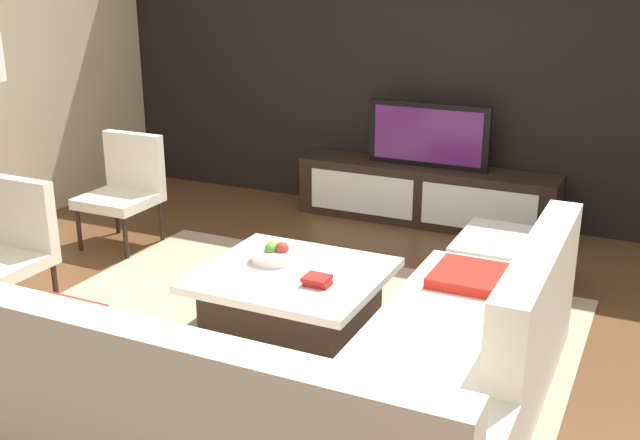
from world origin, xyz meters
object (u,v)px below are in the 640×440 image
object	(u,v)px
accent_chair_near	(6,242)
fruit_bowl	(274,254)
coffee_table	(293,298)
accent_chair_far	(126,184)
sectional_couch	(318,384)
ottoman	(510,267)
media_console	(425,195)
television	(428,135)
book_stack	(317,281)

from	to	relation	value
accent_chair_near	fruit_bowl	world-z (taller)	accent_chair_near
coffee_table	accent_chair_far	distance (m)	2.08
sectional_couch	accent_chair_near	size ratio (longest dim) A/B	2.88
accent_chair_far	fruit_bowl	bearing A→B (deg)	-16.68
accent_chair_near	ottoman	world-z (taller)	accent_chair_near
media_console	ottoman	distance (m)	1.58
television	accent_chair_far	bearing A→B (deg)	-143.29
accent_chair_near	book_stack	xyz separation A→B (m)	(1.94, 0.45, -0.08)
coffee_table	accent_chair_far	size ratio (longest dim) A/B	1.24
coffee_table	accent_chair_near	size ratio (longest dim) A/B	1.24
television	book_stack	world-z (taller)	television
television	sectional_couch	xyz separation A→B (m)	(0.53, -3.27, -0.48)
accent_chair_near	accent_chair_far	bearing A→B (deg)	96.86
television	book_stack	xyz separation A→B (m)	(0.13, -2.42, -0.36)
television	ottoman	xyz separation A→B (m)	(0.99, -1.23, -0.57)
sectional_couch	accent_chair_far	bearing A→B (deg)	144.94
ottoman	television	bearing A→B (deg)	128.93
media_console	fruit_bowl	bearing A→B (deg)	-97.21
accent_chair_near	accent_chair_far	world-z (taller)	same
accent_chair_far	book_stack	bearing A→B (deg)	-18.04
sectional_couch	book_stack	size ratio (longest dim) A/B	16.14
ottoman	media_console	bearing A→B (deg)	128.94
accent_chair_near	book_stack	distance (m)	2.00
accent_chair_near	media_console	bearing A→B (deg)	57.07
fruit_bowl	book_stack	bearing A→B (deg)	-29.18
media_console	accent_chair_near	world-z (taller)	accent_chair_near
media_console	accent_chair_near	bearing A→B (deg)	-122.34
media_console	accent_chair_near	size ratio (longest dim) A/B	2.55
ottoman	coffee_table	bearing A→B (deg)	-135.47
television	fruit_bowl	bearing A→B (deg)	-97.21
television	sectional_couch	distance (m)	3.34
accent_chair_far	book_stack	distance (m)	2.32
media_console	sectional_couch	distance (m)	3.31
sectional_couch	accent_chair_far	size ratio (longest dim) A/B	2.88
accent_chair_far	television	bearing A→B (deg)	42.33
sectional_couch	accent_chair_far	distance (m)	3.10
media_console	television	xyz separation A→B (m)	(0.00, 0.00, 0.52)
media_console	coffee_table	distance (m)	2.30
sectional_couch	coffee_table	size ratio (longest dim) A/B	2.33
sectional_couch	accent_chair_near	bearing A→B (deg)	170.45
accent_chair_far	media_console	bearing A→B (deg)	42.32
coffee_table	accent_chair_near	bearing A→B (deg)	-161.53
sectional_couch	accent_chair_near	distance (m)	2.39
accent_chair_near	accent_chair_far	distance (m)	1.39
sectional_couch	television	bearing A→B (deg)	99.28
coffee_table	ottoman	xyz separation A→B (m)	(1.09, 1.07, -0.00)
television	book_stack	distance (m)	2.45
book_stack	accent_chair_near	bearing A→B (deg)	-166.95
ottoman	book_stack	size ratio (longest dim) A/B	4.50
ottoman	book_stack	distance (m)	1.49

